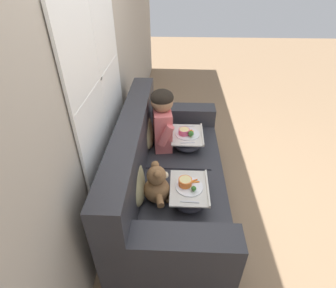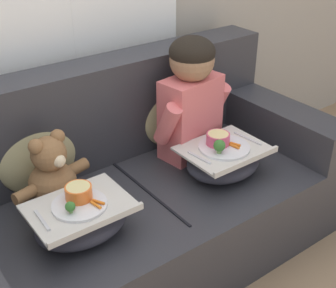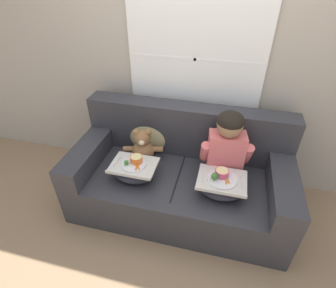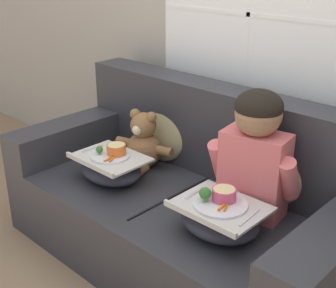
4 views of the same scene
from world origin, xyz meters
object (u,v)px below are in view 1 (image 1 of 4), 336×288
(child_figure, at_px, (162,117))
(lap_tray_teddy, at_px, (189,193))
(lap_tray_child, at_px, (187,139))
(teddy_bear, at_px, (157,186))
(couch, at_px, (165,176))
(throw_pillow_behind_child, at_px, (146,129))
(throw_pillow_behind_teddy, at_px, (136,181))

(child_figure, relative_size, lap_tray_teddy, 1.57)
(lap_tray_child, height_order, lap_tray_teddy, lap_tray_child)
(teddy_bear, xyz_separation_m, lap_tray_child, (0.77, -0.26, -0.07))
(couch, bearing_deg, throw_pillow_behind_child, 28.70)
(throw_pillow_behind_child, relative_size, teddy_bear, 1.11)
(lap_tray_child, bearing_deg, throw_pillow_behind_teddy, 151.08)
(lap_tray_child, bearing_deg, throw_pillow_behind_child, 89.86)
(throw_pillow_behind_teddy, relative_size, teddy_bear, 1.09)
(lap_tray_teddy, bearing_deg, throw_pillow_behind_teddy, 90.06)
(teddy_bear, distance_m, lap_tray_teddy, 0.26)
(couch, relative_size, lap_tray_teddy, 4.92)
(throw_pillow_behind_teddy, distance_m, lap_tray_child, 0.89)
(lap_tray_child, bearing_deg, child_figure, 89.74)
(throw_pillow_behind_teddy, bearing_deg, lap_tray_child, -28.92)
(child_figure, distance_m, lap_tray_teddy, 0.86)
(throw_pillow_behind_teddy, distance_m, lap_tray_teddy, 0.44)
(throw_pillow_behind_teddy, bearing_deg, teddy_bear, -89.62)
(throw_pillow_behind_teddy, distance_m, child_figure, 0.81)
(throw_pillow_behind_teddy, bearing_deg, lap_tray_teddy, -89.94)
(couch, relative_size, lap_tray_child, 4.92)
(teddy_bear, distance_m, lap_tray_child, 0.82)
(child_figure, bearing_deg, throw_pillow_behind_child, 90.06)
(throw_pillow_behind_teddy, xyz_separation_m, lap_tray_child, (0.77, -0.43, -0.11))
(teddy_bear, xyz_separation_m, lap_tray_teddy, (-0.00, -0.26, -0.07))
(child_figure, relative_size, teddy_bear, 1.66)
(throw_pillow_behind_child, height_order, throw_pillow_behind_teddy, throw_pillow_behind_child)
(throw_pillow_behind_teddy, distance_m, teddy_bear, 0.18)
(child_figure, bearing_deg, lap_tray_child, -90.26)
(child_figure, bearing_deg, teddy_bear, -179.73)
(child_figure, distance_m, teddy_bear, 0.80)
(throw_pillow_behind_child, distance_m, teddy_bear, 0.79)
(couch, height_order, lap_tray_teddy, couch)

